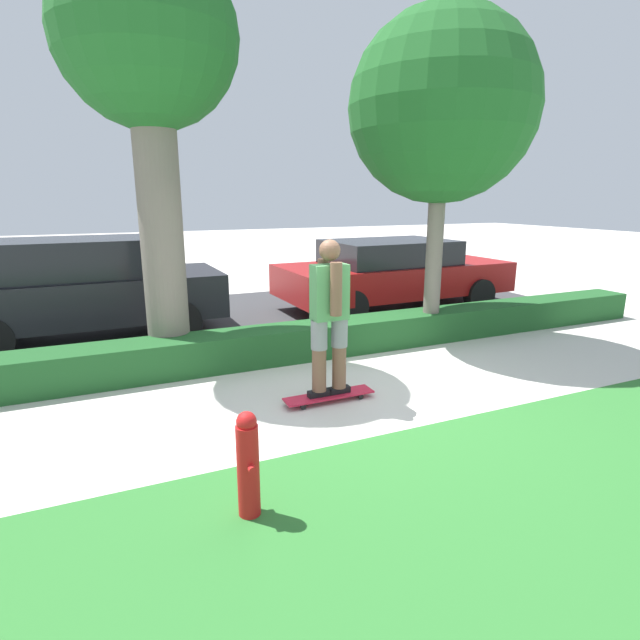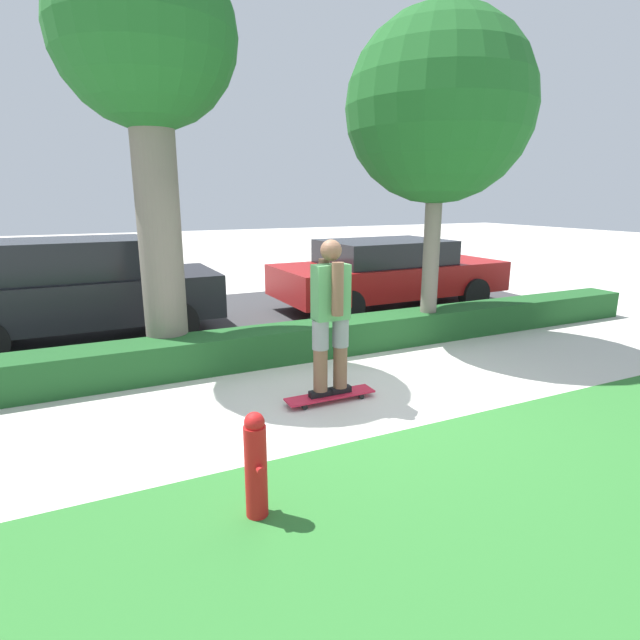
# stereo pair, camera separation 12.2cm
# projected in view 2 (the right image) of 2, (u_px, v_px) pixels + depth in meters

# --- Properties ---
(ground_plane) EXTENTS (60.00, 60.00, 0.00)m
(ground_plane) POSITION_uv_depth(u_px,v_px,m) (350.00, 396.00, 5.80)
(ground_plane) COLOR beige
(grass_lawn_strip) EXTENTS (13.09, 4.00, 0.01)m
(grass_lawn_strip) POSITION_uv_depth(u_px,v_px,m) (576.00, 562.00, 3.16)
(grass_lawn_strip) COLOR #2D702D
(grass_lawn_strip) RESTS_ON ground_plane
(street_asphalt) EXTENTS (13.09, 5.00, 0.01)m
(street_asphalt) POSITION_uv_depth(u_px,v_px,m) (245.00, 318.00, 9.49)
(street_asphalt) COLOR #38383A
(street_asphalt) RESTS_ON ground_plane
(hedge_row) EXTENTS (13.09, 0.60, 0.47)m
(hedge_row) POSITION_uv_depth(u_px,v_px,m) (297.00, 342.00, 7.15)
(hedge_row) COLOR #1E5123
(hedge_row) RESTS_ON ground_plane
(skateboard) EXTENTS (1.05, 0.24, 0.08)m
(skateboard) POSITION_uv_depth(u_px,v_px,m) (330.00, 396.00, 5.65)
(skateboard) COLOR red
(skateboard) RESTS_ON ground_plane
(skater_person) EXTENTS (0.51, 0.45, 1.74)m
(skater_person) POSITION_uv_depth(u_px,v_px,m) (331.00, 315.00, 5.42)
(skater_person) COLOR black
(skater_person) RESTS_ON skateboard
(tree_near) EXTENTS (2.18, 2.18, 5.20)m
(tree_near) POSITION_uv_depth(u_px,v_px,m) (146.00, 54.00, 5.88)
(tree_near) COLOR #70665B
(tree_near) RESTS_ON ground_plane
(tree_mid) EXTENTS (2.73, 2.73, 4.87)m
(tree_mid) POSITION_uv_depth(u_px,v_px,m) (439.00, 109.00, 7.23)
(tree_mid) COLOR #70665B
(tree_mid) RESTS_ON ground_plane
(parked_car_front) EXTENTS (4.19, 1.84, 1.62)m
(parked_car_front) POSITION_uv_depth(u_px,v_px,m) (80.00, 289.00, 7.87)
(parked_car_front) COLOR black
(parked_car_front) RESTS_ON ground_plane
(parked_car_middle) EXTENTS (4.82, 2.11, 1.40)m
(parked_car_middle) POSITION_uv_depth(u_px,v_px,m) (388.00, 272.00, 10.32)
(parked_car_middle) COLOR maroon
(parked_car_middle) RESTS_ON ground_plane
(fire_hydrant) EXTENTS (0.16, 0.26, 0.81)m
(fire_hydrant) POSITION_uv_depth(u_px,v_px,m) (256.00, 465.00, 3.53)
(fire_hydrant) COLOR red
(fire_hydrant) RESTS_ON ground_plane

